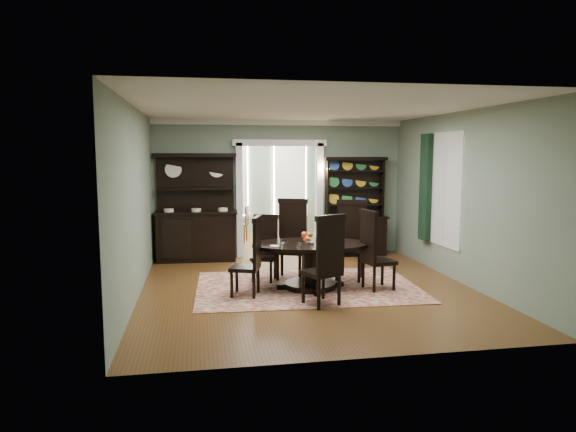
# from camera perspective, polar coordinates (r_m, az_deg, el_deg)

# --- Properties ---
(room) EXTENTS (5.51, 6.01, 3.01)m
(room) POSITION_cam_1_polar(r_m,az_deg,el_deg) (8.49, 2.18, 2.30)
(room) COLOR brown
(room) RESTS_ON ground
(parlor) EXTENTS (3.51, 3.50, 3.01)m
(parlor) POSITION_cam_1_polar(r_m,az_deg,el_deg) (13.90, -2.58, 3.83)
(parlor) COLOR brown
(parlor) RESTS_ON ground
(doorway_trim) EXTENTS (2.08, 0.25, 2.57)m
(doorway_trim) POSITION_cam_1_polar(r_m,az_deg,el_deg) (11.39, -0.94, 3.68)
(doorway_trim) COLOR silver
(doorway_trim) RESTS_ON floor
(right_window) EXTENTS (0.15, 1.47, 2.12)m
(right_window) POSITION_cam_1_polar(r_m,az_deg,el_deg) (10.22, 16.06, 2.94)
(right_window) COLOR white
(right_window) RESTS_ON wall_right
(wall_sconce) EXTENTS (0.27, 0.21, 0.21)m
(wall_sconce) POSITION_cam_1_polar(r_m,az_deg,el_deg) (11.42, 3.91, 5.04)
(wall_sconce) COLOR gold
(wall_sconce) RESTS_ON back_wall_right
(rug) EXTENTS (3.83, 2.71, 0.01)m
(rug) POSITION_cam_1_polar(r_m,az_deg,el_deg) (8.85, 2.14, -7.85)
(rug) COLOR maroon
(rug) RESTS_ON floor
(dining_table) EXTENTS (2.07, 1.99, 0.77)m
(dining_table) POSITION_cam_1_polar(r_m,az_deg,el_deg) (8.65, 2.48, -4.56)
(dining_table) COLOR black
(dining_table) RESTS_ON rug
(centerpiece) EXTENTS (1.20, 0.77, 0.20)m
(centerpiece) POSITION_cam_1_polar(r_m,az_deg,el_deg) (8.48, 2.10, -2.78)
(centerpiece) COLOR silver
(centerpiece) RESTS_ON dining_table
(chair_far_left) EXTENTS (0.56, 0.54, 1.18)m
(chair_far_left) POSITION_cam_1_polar(r_m,az_deg,el_deg) (9.22, -2.55, -3.32)
(chair_far_left) COLOR black
(chair_far_left) RESTS_ON rug
(chair_far_mid) EXTENTS (0.68, 0.66, 1.45)m
(chair_far_mid) POSITION_cam_1_polar(r_m,az_deg,el_deg) (9.36, 0.44, -2.29)
(chair_far_mid) COLOR black
(chair_far_mid) RESTS_ON rug
(chair_far_right) EXTENTS (0.69, 0.68, 1.43)m
(chair_far_right) POSITION_cam_1_polar(r_m,az_deg,el_deg) (9.36, 6.98, -2.40)
(chair_far_right) COLOR black
(chair_far_right) RESTS_ON rug
(chair_end_left) EXTENTS (0.57, 0.59, 1.28)m
(chair_end_left) POSITION_cam_1_polar(r_m,az_deg,el_deg) (8.16, -4.07, -4.29)
(chair_end_left) COLOR black
(chair_end_left) RESTS_ON rug
(chair_end_right) EXTENTS (0.55, 0.57, 1.34)m
(chair_end_right) POSITION_cam_1_polar(r_m,az_deg,el_deg) (8.62, 9.42, -3.56)
(chair_end_right) COLOR black
(chair_end_right) RESTS_ON rug
(chair_near) EXTENTS (0.67, 0.65, 1.39)m
(chair_near) POSITION_cam_1_polar(r_m,az_deg,el_deg) (7.60, 4.27, -4.72)
(chair_near) COLOR black
(chair_near) RESTS_ON rug
(sideboard) EXTENTS (1.75, 0.69, 2.28)m
(sideboard) POSITION_cam_1_polar(r_m,az_deg,el_deg) (11.07, -10.15, -0.81)
(sideboard) COLOR black
(sideboard) RESTS_ON floor
(welsh_dresser) EXTENTS (1.42, 0.56, 2.19)m
(welsh_dresser) POSITION_cam_1_polar(r_m,az_deg,el_deg) (11.62, 7.46, -0.39)
(welsh_dresser) COLOR black
(welsh_dresser) RESTS_ON floor
(parlor_table) EXTENTS (0.74, 0.74, 0.68)m
(parlor_table) POSITION_cam_1_polar(r_m,az_deg,el_deg) (13.10, -1.38, -1.05)
(parlor_table) COLOR brown
(parlor_table) RESTS_ON parlor_floor
(parlor_chair_left) EXTENTS (0.43, 0.42, 0.93)m
(parlor_chair_left) POSITION_cam_1_polar(r_m,az_deg,el_deg) (13.22, -5.04, -0.78)
(parlor_chair_left) COLOR brown
(parlor_chair_left) RESTS_ON parlor_floor
(parlor_chair_right) EXTENTS (0.42, 0.41, 0.96)m
(parlor_chair_right) POSITION_cam_1_polar(r_m,az_deg,el_deg) (13.15, -0.41, -0.73)
(parlor_chair_right) COLOR brown
(parlor_chair_right) RESTS_ON parlor_floor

